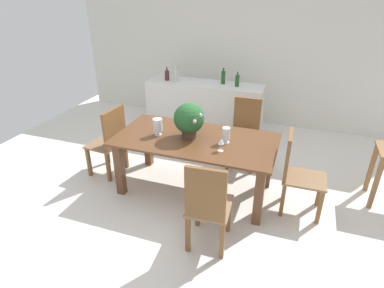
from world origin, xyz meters
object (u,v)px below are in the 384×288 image
at_px(chair_foot_end, 296,170).
at_px(chair_head_end, 111,139).
at_px(flower_centerpiece, 189,119).
at_px(wine_bottle_dark, 237,81).
at_px(chair_near_right, 208,205).
at_px(crystal_vase_left, 226,134).
at_px(wine_bottle_amber, 223,77).
at_px(wine_glass, 221,142).
at_px(chair_far_right, 245,129).
at_px(wine_bottle_green, 176,74).
at_px(kitchen_counter, 204,109).
at_px(crystal_vase_center_near, 158,125).
at_px(dining_table, 196,148).
at_px(wine_bottle_clear, 167,75).

height_order(chair_foot_end, chair_head_end, chair_head_end).
distance_m(flower_centerpiece, wine_bottle_dark, 1.68).
relative_size(chair_near_right, crystal_vase_left, 5.19).
bearing_deg(wine_bottle_amber, wine_glass, -75.89).
xyz_separation_m(chair_far_right, crystal_vase_left, (-0.06, -0.94, 0.32)).
height_order(chair_near_right, wine_bottle_green, wine_bottle_green).
height_order(flower_centerpiece, wine_bottle_amber, wine_bottle_amber).
bearing_deg(kitchen_counter, chair_far_right, -40.51).
bearing_deg(wine_glass, crystal_vase_center_near, 170.09).
distance_m(dining_table, chair_near_right, 1.05).
relative_size(chair_near_right, wine_bottle_clear, 4.52).
xyz_separation_m(flower_centerpiece, kitchen_counter, (-0.33, 1.67, -0.51)).
xyz_separation_m(chair_foot_end, flower_centerpiece, (-1.29, 0.00, 0.45)).
distance_m(chair_head_end, wine_bottle_dark, 2.21).
relative_size(chair_near_right, chair_head_end, 1.03).
height_order(dining_table, kitchen_counter, kitchen_counter).
bearing_deg(flower_centerpiece, crystal_vase_center_near, -169.59).
xyz_separation_m(dining_table, wine_bottle_green, (-0.90, 1.59, 0.46)).
relative_size(wine_glass, kitchen_counter, 0.08).
bearing_deg(wine_bottle_amber, flower_centerpiece, -88.87).
distance_m(chair_foot_end, wine_bottle_dark, 2.05).
xyz_separation_m(wine_bottle_amber, wine_bottle_dark, (0.25, -0.07, -0.01)).
height_order(flower_centerpiece, wine_bottle_clear, flower_centerpiece).
xyz_separation_m(wine_glass, wine_bottle_amber, (-0.49, 1.95, 0.19)).
height_order(chair_foot_end, crystal_vase_left, chair_foot_end).
xyz_separation_m(dining_table, crystal_vase_center_near, (-0.47, -0.07, 0.27)).
bearing_deg(wine_glass, chair_head_end, 172.62).
xyz_separation_m(dining_table, chair_foot_end, (1.21, -0.00, -0.07)).
distance_m(chair_foot_end, chair_head_end, 2.43).
bearing_deg(crystal_vase_center_near, chair_head_end, 175.50).
relative_size(dining_table, chair_head_end, 2.00).
relative_size(chair_near_right, wine_bottle_amber, 3.88).
bearing_deg(chair_foot_end, wine_bottle_clear, 53.94).
xyz_separation_m(chair_far_right, crystal_vase_center_near, (-0.91, -1.01, 0.34)).
height_order(wine_glass, kitchen_counter, kitchen_counter).
xyz_separation_m(chair_far_right, wine_bottle_dark, (-0.31, 0.72, 0.50)).
bearing_deg(crystal_vase_center_near, wine_bottle_dark, 70.84).
relative_size(chair_far_right, flower_centerpiece, 2.23).
bearing_deg(wine_bottle_amber, chair_foot_end, -52.67).
relative_size(wine_bottle_green, wine_bottle_clear, 1.42).
distance_m(wine_glass, wine_bottle_clear, 2.35).
relative_size(flower_centerpiece, wine_bottle_dark, 1.85).
height_order(chair_head_end, crystal_vase_left, chair_head_end).
distance_m(chair_foot_end, wine_bottle_amber, 2.25).
relative_size(chair_head_end, wine_bottle_amber, 3.77).
xyz_separation_m(chair_far_right, wine_bottle_green, (-1.34, 0.64, 0.53)).
xyz_separation_m(crystal_vase_center_near, wine_bottle_clear, (-0.61, 1.69, 0.15)).
bearing_deg(wine_bottle_green, wine_bottle_clear, 167.97).
height_order(wine_glass, wine_bottle_green, wine_bottle_green).
height_order(wine_bottle_green, wine_bottle_dark, wine_bottle_green).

